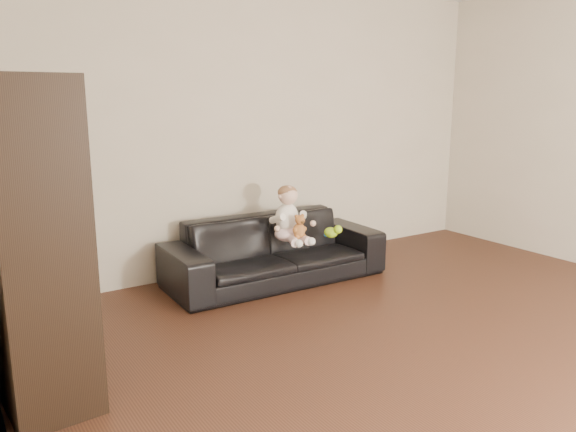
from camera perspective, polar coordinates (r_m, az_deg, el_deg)
floor at (r=3.58m, az=21.94°, el=-15.25°), size 5.50×5.50×0.00m
wall_back at (r=5.25m, az=-2.21°, el=8.99°), size 5.00×0.00×5.00m
wall_left at (r=1.80m, az=-26.90°, el=1.32°), size 0.00×5.50×5.50m
sofa at (r=4.88m, az=-1.35°, el=-3.44°), size 1.91×0.78×0.55m
cabinet at (r=3.07m, az=-24.27°, el=-3.03°), size 0.47×0.61×1.69m
shelf_item at (r=3.00m, az=-24.53°, el=4.06°), size 0.20×0.26×0.28m
baby at (r=4.76m, az=0.09°, el=-0.11°), size 0.36×0.43×0.48m
teddy_bear at (r=4.66m, az=1.17°, el=-1.08°), size 0.14×0.13×0.20m
toy_green at (r=4.94m, az=4.38°, el=-1.68°), size 0.16×0.17×0.09m
toy_rattle at (r=5.12m, az=5.22°, el=-1.40°), size 0.06×0.06×0.06m
toy_blue_disc at (r=5.02m, az=4.30°, el=-1.91°), size 0.14×0.14×0.02m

